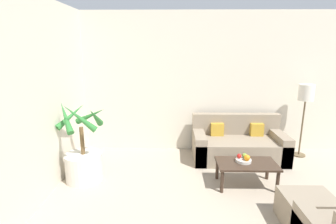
# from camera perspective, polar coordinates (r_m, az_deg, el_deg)

# --- Properties ---
(wall_back) EXTENTS (7.93, 0.06, 2.70)m
(wall_back) POSITION_cam_1_polar(r_m,az_deg,el_deg) (5.35, 16.64, 6.02)
(wall_back) COLOR beige
(wall_back) RESTS_ON ground_plane
(potted_palm) EXTENTS (0.74, 0.73, 1.28)m
(potted_palm) POSITION_cam_1_polar(r_m,az_deg,el_deg) (4.31, -17.88, -9.65)
(potted_palm) COLOR beige
(potted_palm) RESTS_ON ground_plane
(sofa_loveseat) EXTENTS (1.66, 0.81, 0.79)m
(sofa_loveseat) POSITION_cam_1_polar(r_m,az_deg,el_deg) (5.07, 15.01, -6.93)
(sofa_loveseat) COLOR gray
(sofa_loveseat) RESTS_ON ground_plane
(floor_lamp) EXTENTS (0.27, 0.27, 1.38)m
(floor_lamp) POSITION_cam_1_polar(r_m,az_deg,el_deg) (5.42, 27.79, 2.76)
(floor_lamp) COLOR brown
(floor_lamp) RESTS_ON ground_plane
(coffee_table) EXTENTS (0.88, 0.50, 0.36)m
(coffee_table) POSITION_cam_1_polar(r_m,az_deg,el_deg) (4.13, 16.73, -11.22)
(coffee_table) COLOR #38281E
(coffee_table) RESTS_ON ground_plane
(fruit_bowl) EXTENTS (0.23, 0.23, 0.04)m
(fruit_bowl) POSITION_cam_1_polar(r_m,az_deg,el_deg) (4.13, 16.10, -10.09)
(fruit_bowl) COLOR beige
(fruit_bowl) RESTS_ON coffee_table
(apple_red) EXTENTS (0.07, 0.07, 0.07)m
(apple_red) POSITION_cam_1_polar(r_m,az_deg,el_deg) (4.12, 15.24, -9.22)
(apple_red) COLOR red
(apple_red) RESTS_ON fruit_bowl
(apple_green) EXTENTS (0.07, 0.07, 0.07)m
(apple_green) POSITION_cam_1_polar(r_m,az_deg,el_deg) (4.15, 16.31, -9.10)
(apple_green) COLOR olive
(apple_green) RESTS_ON fruit_bowl
(orange_fruit) EXTENTS (0.09, 0.09, 0.09)m
(orange_fruit) POSITION_cam_1_polar(r_m,az_deg,el_deg) (4.06, 16.83, -9.51)
(orange_fruit) COLOR orange
(orange_fruit) RESTS_ON fruit_bowl
(ottoman) EXTENTS (0.59, 0.45, 0.36)m
(ottoman) POSITION_cam_1_polar(r_m,az_deg,el_deg) (3.66, 27.93, -18.13)
(ottoman) COLOR gray
(ottoman) RESTS_ON ground_plane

